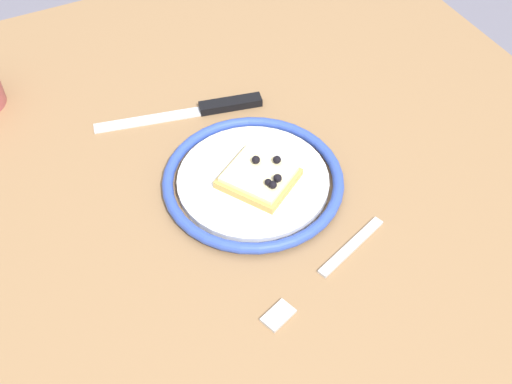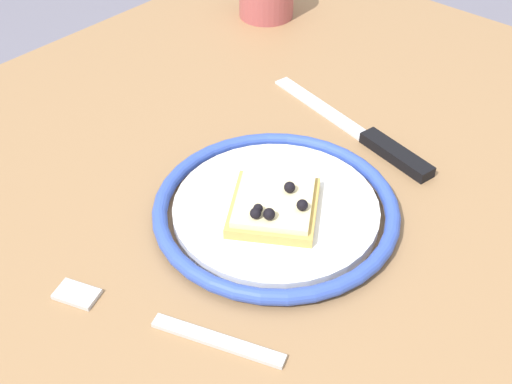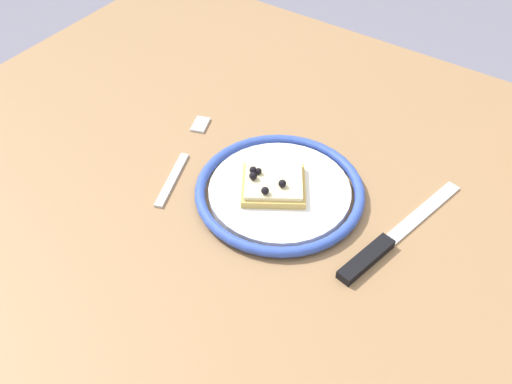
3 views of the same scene
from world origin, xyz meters
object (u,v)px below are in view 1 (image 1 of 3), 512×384
dining_table (275,241)px  fork (325,271)px  plate (253,180)px  knife (208,108)px  pizza_slice_near (259,177)px

dining_table → fork: bearing=178.5°
dining_table → plate: plate is taller
fork → knife: bearing=1.6°
dining_table → knife: knife is taller
knife → pizza_slice_near: bearing=179.6°
dining_table → pizza_slice_near: bearing=30.5°
dining_table → fork: 0.16m
plate → pizza_slice_near: pizza_slice_near is taller
pizza_slice_near → knife: size_ratio=0.48×
knife → plate: bearing=177.9°
plate → knife: plate is taller
pizza_slice_near → dining_table: bearing=-149.5°
plate → pizza_slice_near: 0.02m
pizza_slice_near → fork: 0.15m
plate → knife: 0.16m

